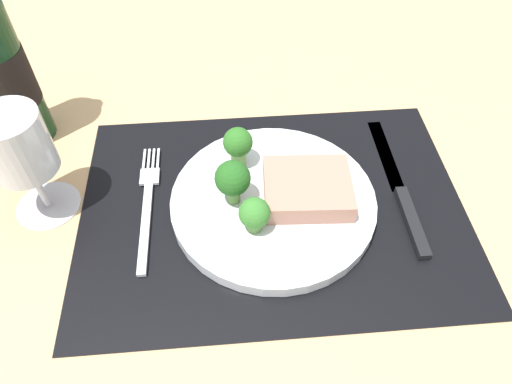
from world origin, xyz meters
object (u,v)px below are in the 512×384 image
(knife, at_px, (401,193))
(wine_glass, at_px, (19,150))
(steak, at_px, (307,188))
(fork, at_px, (147,204))
(plate, at_px, (273,202))

(knife, distance_m, wine_glass, 0.44)
(steak, xyz_separation_m, fork, (-0.19, 0.01, -0.03))
(knife, bearing_deg, fork, 175.72)
(steak, xyz_separation_m, knife, (0.12, 0.00, -0.03))
(plate, xyz_separation_m, steak, (0.04, 0.00, 0.02))
(fork, height_order, knife, knife)
(knife, bearing_deg, plate, 179.28)
(plate, bearing_deg, wine_glass, 174.75)
(fork, bearing_deg, knife, -4.87)
(plate, relative_size, steak, 2.42)
(steak, height_order, knife, steak)
(plate, distance_m, steak, 0.04)
(plate, bearing_deg, fork, 174.60)
(fork, bearing_deg, steak, -7.27)
(fork, distance_m, wine_glass, 0.15)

